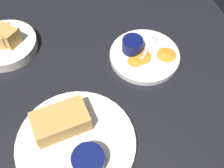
# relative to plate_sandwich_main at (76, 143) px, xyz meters

# --- Properties ---
(ground_plane) EXTENTS (1.10, 1.10, 0.03)m
(ground_plane) POSITION_rel_plate_sandwich_main_xyz_m (0.01, 0.11, -0.02)
(ground_plane) COLOR black
(plate_sandwich_main) EXTENTS (0.28, 0.28, 0.02)m
(plate_sandwich_main) POSITION_rel_plate_sandwich_main_xyz_m (0.00, 0.00, 0.00)
(plate_sandwich_main) COLOR white
(plate_sandwich_main) RESTS_ON ground_plane
(sandwich_half_near) EXTENTS (0.14, 0.10, 0.05)m
(sandwich_half_near) POSITION_rel_plate_sandwich_main_xyz_m (-0.02, 0.05, 0.03)
(sandwich_half_near) COLOR tan
(sandwich_half_near) RESTS_ON plate_sandwich_main
(ramekin_dark_sauce) EXTENTS (0.07, 0.07, 0.04)m
(ramekin_dark_sauce) POSITION_rel_plate_sandwich_main_xyz_m (0.02, -0.06, 0.03)
(ramekin_dark_sauce) COLOR #0C144C
(ramekin_dark_sauce) RESTS_ON plate_sandwich_main
(spoon_by_dark_ramekin) EXTENTS (0.04, 0.10, 0.01)m
(spoon_by_dark_ramekin) POSITION_rel_plate_sandwich_main_xyz_m (0.01, -0.01, 0.01)
(spoon_by_dark_ramekin) COLOR silver
(spoon_by_dark_ramekin) RESTS_ON plate_sandwich_main
(plate_chips_companion) EXTENTS (0.20, 0.20, 0.02)m
(plate_chips_companion) POSITION_rel_plate_sandwich_main_xyz_m (0.24, 0.22, 0.00)
(plate_chips_companion) COLOR white
(plate_chips_companion) RESTS_ON ground_plane
(ramekin_light_gravy) EXTENTS (0.06, 0.06, 0.04)m
(ramekin_light_gravy) POSITION_rel_plate_sandwich_main_xyz_m (0.21, 0.24, 0.03)
(ramekin_light_gravy) COLOR #0C144C
(ramekin_light_gravy) RESTS_ON plate_chips_companion
(spoon_by_gravy_ramekin) EXTENTS (0.08, 0.08, 0.01)m
(spoon_by_gravy_ramekin) POSITION_rel_plate_sandwich_main_xyz_m (0.27, 0.25, 0.01)
(spoon_by_gravy_ramekin) COLOR silver
(spoon_by_gravy_ramekin) RESTS_ON plate_chips_companion
(plantain_chip_scatter) EXTENTS (0.15, 0.12, 0.01)m
(plantain_chip_scatter) POSITION_rel_plate_sandwich_main_xyz_m (0.24, 0.22, 0.01)
(plantain_chip_scatter) COLOR orange
(plantain_chip_scatter) RESTS_ON plate_chips_companion
(bread_basket_rear) EXTENTS (0.19, 0.19, 0.08)m
(bread_basket_rear) POSITION_rel_plate_sandwich_main_xyz_m (-0.15, 0.36, 0.02)
(bread_basket_rear) COLOR silver
(bread_basket_rear) RESTS_ON ground_plane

